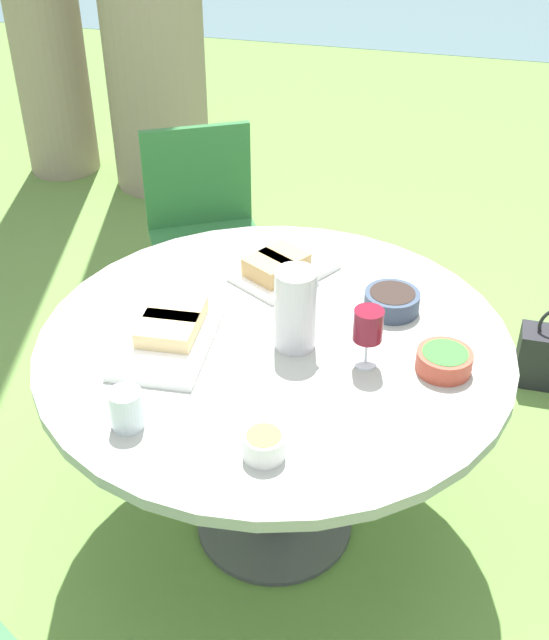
{
  "coord_description": "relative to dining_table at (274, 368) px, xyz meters",
  "views": [
    {
      "loc": [
        0.45,
        -1.73,
        2.05
      ],
      "look_at": [
        0.0,
        0.0,
        0.81
      ],
      "focal_mm": 45.0,
      "sensor_mm": 36.0,
      "label": 1
    }
  ],
  "objects": [
    {
      "name": "ground_plane",
      "position": [
        0.0,
        0.0,
        -0.65
      ],
      "size": [
        40.0,
        40.0,
        0.0
      ],
      "primitive_type": "plane",
      "color": "#668E42"
    },
    {
      "name": "chair_near_right",
      "position": [
        -0.56,
        1.0,
        -0.12
      ],
      "size": [
        0.59,
        0.58,
        0.89
      ],
      "color": "#2D6B38",
      "rests_on": "ground_plane"
    },
    {
      "name": "dining_table",
      "position": [
        0.0,
        0.0,
        0.0
      ],
      "size": [
        1.31,
        1.31,
        0.75
      ],
      "color": "#4C4C51",
      "rests_on": "ground_plane"
    },
    {
      "name": "cup_water_near",
      "position": [
        -0.25,
        -0.43,
        0.16
      ],
      "size": [
        0.08,
        0.08,
        0.1
      ],
      "color": "silver",
      "rests_on": "dining_table"
    },
    {
      "name": "bowl_olives",
      "position": [
        0.29,
        0.22,
        0.14
      ],
      "size": [
        0.16,
        0.16,
        0.06
      ],
      "color": "#334256",
      "rests_on": "dining_table"
    },
    {
      "name": "wine_glass",
      "position": [
        0.26,
        -0.05,
        0.23
      ],
      "size": [
        0.08,
        0.08,
        0.17
      ],
      "color": "silver",
      "rests_on": "dining_table"
    },
    {
      "name": "bowl_fries",
      "position": [
        0.09,
        -0.45,
        0.14
      ],
      "size": [
        0.1,
        0.1,
        0.06
      ],
      "color": "white",
      "rests_on": "dining_table"
    },
    {
      "name": "water_pitcher",
      "position": [
        0.06,
        -0.02,
        0.22
      ],
      "size": [
        0.12,
        0.11,
        0.23
      ],
      "color": "silver",
      "rests_on": "dining_table"
    },
    {
      "name": "river_strip",
      "position": [
        0.0,
        7.13,
        -0.64
      ],
      "size": [
        40.0,
        3.46,
        0.01
      ],
      "color": "slate",
      "rests_on": "ground_plane"
    },
    {
      "name": "platter_charcuterie",
      "position": [
        -0.07,
        0.32,
        0.14
      ],
      "size": [
        0.33,
        0.36,
        0.08
      ],
      "color": "white",
      "rests_on": "dining_table"
    },
    {
      "name": "platter_bread_main",
      "position": [
        -0.28,
        -0.08,
        0.13
      ],
      "size": [
        0.26,
        0.4,
        0.07
      ],
      "color": "white",
      "rests_on": "dining_table"
    },
    {
      "name": "bowl_salad",
      "position": [
        0.46,
        -0.03,
        0.14
      ],
      "size": [
        0.15,
        0.15,
        0.06
      ],
      "color": "#B74733",
      "rests_on": "dining_table"
    }
  ]
}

